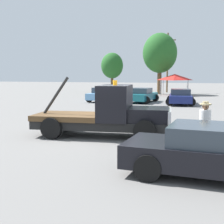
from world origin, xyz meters
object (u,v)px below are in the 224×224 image
object	(u,v)px
foreground_car	(219,152)
parked_car_teal	(141,95)
tree_left	(160,53)
tow_truck	(109,115)
person_near_truck	(205,123)
canopy_tent_red	(175,77)
parked_car_skyblue	(104,95)
tree_center	(112,66)
parked_car_navy	(181,97)
utility_pole	(167,61)

from	to	relation	value
foreground_car	parked_car_teal	size ratio (longest dim) A/B	1.10
foreground_car	tree_left	size ratio (longest dim) A/B	0.64
tow_truck	parked_car_teal	world-z (taller)	tow_truck
person_near_truck	canopy_tent_red	xyz separation A→B (m)	(-3.04, 28.02, 1.21)
parked_car_skyblue	tree_center	bearing A→B (deg)	19.74
parked_car_navy	canopy_tent_red	distance (m)	11.34
parked_car_navy	canopy_tent_red	world-z (taller)	canopy_tent_red
tree_center	foreground_car	bearing A→B (deg)	-70.41
canopy_tent_red	utility_pole	world-z (taller)	utility_pole
foreground_car	canopy_tent_red	distance (m)	30.67
parked_car_navy	parked_car_teal	bearing A→B (deg)	69.56
foreground_car	tree_left	xyz separation A→B (m)	(-5.47, 32.66, 4.60)
person_near_truck	parked_car_skyblue	world-z (taller)	person_near_truck
tree_left	canopy_tent_red	bearing A→B (deg)	-46.08
foreground_car	tree_center	distance (m)	37.80
foreground_car	utility_pole	world-z (taller)	utility_pole
parked_car_navy	tree_left	distance (m)	14.55
parked_car_teal	parked_car_navy	world-z (taller)	same
canopy_tent_red	tree_center	world-z (taller)	tree_center
person_near_truck	utility_pole	xyz separation A→B (m)	(-4.58, 34.46, 3.40)
foreground_car	canopy_tent_red	size ratio (longest dim) A/B	1.59
person_near_truck	canopy_tent_red	world-z (taller)	canopy_tent_red
tree_center	tow_truck	bearing A→B (deg)	-74.78
parked_car_navy	tree_center	xyz separation A→B (m)	(-10.62, 16.20, 3.14)
tow_truck	tree_center	size ratio (longest dim) A/B	1.04
person_near_truck	utility_pole	size ratio (longest dim) A/B	0.21
parked_car_skyblue	tree_center	xyz separation A→B (m)	(-3.36, 14.99, 3.14)
tree_left	utility_pole	bearing A→B (deg)	82.14
parked_car_skyblue	tow_truck	bearing A→B (deg)	-155.37
canopy_tent_red	tree_left	bearing A→B (deg)	133.92
parked_car_skyblue	canopy_tent_red	world-z (taller)	canopy_tent_red
parked_car_navy	utility_pole	bearing A→B (deg)	5.58
person_near_truck	parked_car_skyblue	xyz separation A→B (m)	(-8.96, 18.07, -0.38)
parked_car_navy	foreground_car	bearing A→B (deg)	-177.74
person_near_truck	tree_left	distance (m)	30.95
person_near_truck	tree_left	world-z (taller)	tree_left
parked_car_teal	tree_center	xyz separation A→B (m)	(-7.00, 15.11, 3.14)
foreground_car	parked_car_navy	distance (m)	19.40
person_near_truck	parked_car_skyblue	bearing A→B (deg)	83.91
foreground_car	parked_car_navy	size ratio (longest dim) A/B	1.13
parked_car_skyblue	utility_pole	xyz separation A→B (m)	(4.38, 16.39, 3.77)
parked_car_skyblue	utility_pole	size ratio (longest dim) A/B	0.57
tow_truck	foreground_car	xyz separation A→B (m)	(4.14, -4.28, -0.27)
foreground_car	tow_truck	bearing A→B (deg)	139.52
parked_car_skyblue	tree_center	size ratio (longest dim) A/B	0.84
parked_car_skyblue	parked_car_navy	distance (m)	7.35
parked_car_skyblue	canopy_tent_red	distance (m)	11.68
tree_left	tree_center	distance (m)	7.84
parked_car_skyblue	parked_car_navy	size ratio (longest dim) A/B	1.07
tow_truck	parked_car_skyblue	size ratio (longest dim) A/B	1.23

